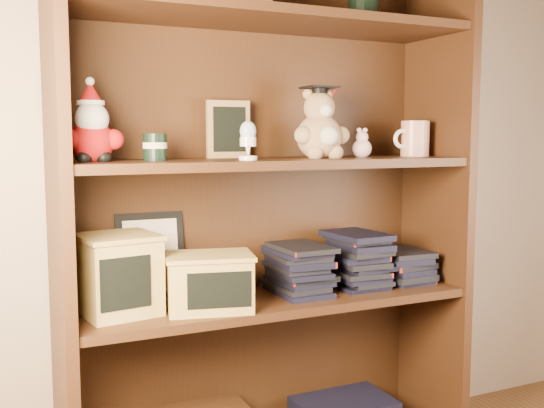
{
  "coord_description": "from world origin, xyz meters",
  "views": [
    {
      "loc": [
        -0.97,
        -0.34,
        1.01
      ],
      "look_at": [
        -0.21,
        1.3,
        0.82
      ],
      "focal_mm": 42.0,
      "sensor_mm": 36.0,
      "label": 1
    }
  ],
  "objects_px": {
    "teacher_mug": "(414,139)",
    "treats_box": "(118,274)",
    "bookcase": "(264,216)",
    "grad_teddy_bear": "(320,130)"
  },
  "relations": [
    {
      "from": "teacher_mug",
      "to": "treats_box",
      "type": "distance_m",
      "value": 1.0
    },
    {
      "from": "bookcase",
      "to": "treats_box",
      "type": "relative_size",
      "value": 7.22
    },
    {
      "from": "bookcase",
      "to": "grad_teddy_bear",
      "type": "distance_m",
      "value": 0.3
    },
    {
      "from": "bookcase",
      "to": "teacher_mug",
      "type": "relative_size",
      "value": 12.66
    },
    {
      "from": "treats_box",
      "to": "bookcase",
      "type": "bearing_deg",
      "value": 6.67
    },
    {
      "from": "bookcase",
      "to": "grad_teddy_bear",
      "type": "xyz_separation_m",
      "value": [
        0.16,
        -0.06,
        0.25
      ]
    },
    {
      "from": "grad_teddy_bear",
      "to": "treats_box",
      "type": "bearing_deg",
      "value": 179.46
    },
    {
      "from": "grad_teddy_bear",
      "to": "teacher_mug",
      "type": "bearing_deg",
      "value": 1.08
    },
    {
      "from": "treats_box",
      "to": "teacher_mug",
      "type": "bearing_deg",
      "value": 0.06
    },
    {
      "from": "bookcase",
      "to": "teacher_mug",
      "type": "height_order",
      "value": "bookcase"
    }
  ]
}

